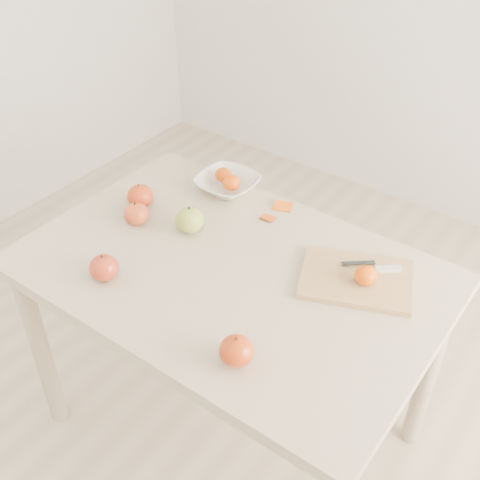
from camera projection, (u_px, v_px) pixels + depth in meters
The scene contains 15 objects.
ground at pixel (232, 425), 2.19m from camera, with size 3.50×3.50×0.00m, color #C6B293.
table at pixel (230, 293), 1.79m from camera, with size 1.20×0.80×0.75m.
cutting_board at pixel (356, 279), 1.68m from camera, with size 0.31×0.22×0.02m, color tan.
board_tangerine at pixel (366, 275), 1.63m from camera, with size 0.06×0.06×0.05m, color #E84008.
fruit_bowl at pixel (227, 184), 2.04m from camera, with size 0.20×0.20×0.05m, color white.
bowl_tangerine_near at pixel (223, 175), 2.05m from camera, with size 0.06×0.06×0.05m, color #E44008.
bowl_tangerine_far at pixel (232, 183), 2.00m from camera, with size 0.06×0.06×0.05m, color #DB4007.
orange_peel_a at pixel (283, 207), 1.97m from camera, with size 0.06×0.04×0.00m, color orange.
orange_peel_b at pixel (268, 218), 1.92m from camera, with size 0.04×0.04×0.00m, color #D1490E.
paring_knife at pixel (383, 268), 1.69m from camera, with size 0.16×0.09×0.01m.
apple_green at pixel (190, 220), 1.85m from camera, with size 0.09×0.09×0.08m, color olive.
apple_red_a at pixel (140, 196), 1.96m from camera, with size 0.09×0.09×0.08m, color maroon.
apple_red_e at pixel (236, 351), 1.43m from camera, with size 0.08×0.08×0.08m, color #9B0D0D.
apple_red_b at pixel (136, 214), 1.88m from camera, with size 0.08×0.08×0.07m, color maroon.
apple_red_c at pixel (104, 268), 1.67m from camera, with size 0.08×0.08×0.07m, color maroon.
Camera 1 is at (0.81, -1.05, 1.87)m, focal length 45.00 mm.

